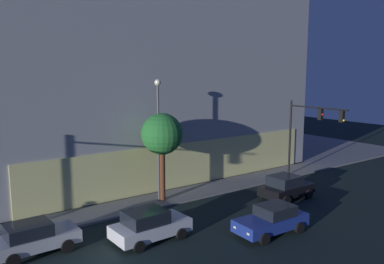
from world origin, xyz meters
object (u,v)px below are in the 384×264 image
traffic_light_far_corner (310,125)px  sidewalk_tree (162,135)px  street_lamp_sidewalk (158,126)px  car_black (286,187)px  modern_building (102,57)px  car_blue (272,219)px  car_white (149,225)px  car_silver (33,238)px

traffic_light_far_corner → sidewalk_tree: traffic_light_far_corner is taller
street_lamp_sidewalk → car_black: street_lamp_sidewalk is taller
sidewalk_tree → street_lamp_sidewalk: bearing=162.2°
modern_building → street_lamp_sidewalk: 18.78m
traffic_light_far_corner → car_blue: (-10.47, -5.68, -3.99)m
modern_building → car_white: bearing=-107.8°
street_lamp_sidewalk → car_silver: 10.69m
street_lamp_sidewalk → car_silver: (-9.17, -3.05, -4.57)m
car_silver → car_black: size_ratio=1.03×
sidewalk_tree → car_silver: size_ratio=1.44×
car_silver → car_white: car_white is taller
sidewalk_tree → car_blue: 9.39m
car_silver → car_blue: size_ratio=0.96×
traffic_light_far_corner → car_white: 17.18m
car_white → car_blue: (6.08, -3.24, -0.05)m
sidewalk_tree → car_blue: bearing=-75.2°
traffic_light_far_corner → car_silver: size_ratio=1.53×
car_silver → modern_building: bearing=58.3°
street_lamp_sidewalk → sidewalk_tree: bearing=-17.8°
car_white → car_blue: car_white is taller
car_silver → car_blue: (11.59, -5.25, -0.02)m
traffic_light_far_corner → car_white: bearing=-171.6°
street_lamp_sidewalk → car_blue: size_ratio=1.90×
traffic_light_far_corner → street_lamp_sidewalk: (-12.88, 2.63, 0.60)m
car_white → traffic_light_far_corner: bearing=8.4°
street_lamp_sidewalk → car_black: size_ratio=2.04×
sidewalk_tree → car_white: bearing=-128.1°
traffic_light_far_corner → street_lamp_sidewalk: street_lamp_sidewalk is taller
traffic_light_far_corner → sidewalk_tree: size_ratio=1.06×
car_silver → car_white: bearing=-20.1°
modern_building → traffic_light_far_corner: size_ratio=4.92×
street_lamp_sidewalk → car_blue: (2.42, -8.30, -4.59)m
traffic_light_far_corner → car_blue: 12.56m
car_silver → car_black: car_black is taller
car_blue → modern_building: bearing=87.4°
modern_building → car_black: bearing=-79.4°
car_black → car_white: bearing=-178.1°
modern_building → traffic_light_far_corner: modern_building is taller
sidewalk_tree → car_blue: (2.18, -8.23, -3.98)m
sidewalk_tree → car_silver: (-9.41, -2.98, -3.96)m
car_blue → car_silver: bearing=155.6°
traffic_light_far_corner → sidewalk_tree: bearing=168.6°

